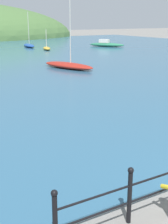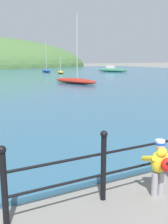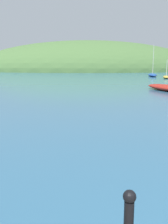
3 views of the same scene
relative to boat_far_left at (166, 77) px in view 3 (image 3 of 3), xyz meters
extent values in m
cube|color=#2D5B7A|center=(-9.43, -2.40, -0.25)|extent=(80.00, 60.00, 0.10)
ellipsoid|color=#476B38|center=(-9.43, 33.06, -0.30)|extent=(58.62, 32.24, 15.10)
sphere|color=black|center=(-11.19, -32.90, 0.85)|extent=(0.12, 0.12, 0.12)
ellipsoid|color=gold|center=(0.00, 0.00, -0.02)|extent=(1.54, 2.78, 0.37)
cylinder|color=beige|center=(0.04, 0.13, 1.23)|extent=(0.07, 0.07, 2.12)
ellipsoid|color=maroon|center=(-4.79, -15.06, 0.03)|extent=(2.92, 5.13, 0.47)
ellipsoid|color=#1E4793|center=(-0.54, 4.82, 0.02)|extent=(1.54, 3.96, 0.45)
cylinder|color=beige|center=(-0.56, 4.62, 2.37)|extent=(0.07, 0.07, 4.24)
camera|label=1|loc=(-16.25, -37.05, 3.60)|focal=50.00mm
camera|label=2|loc=(-14.94, -36.34, 2.05)|focal=42.00mm
camera|label=3|loc=(-11.63, -35.01, 2.01)|focal=42.00mm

